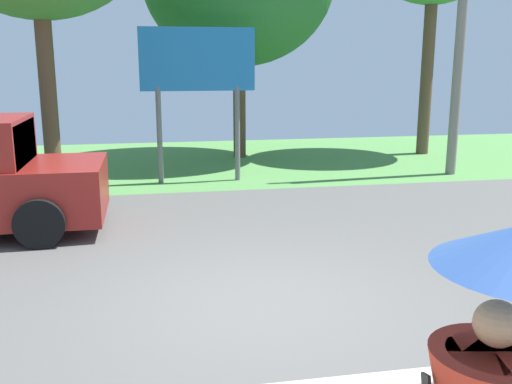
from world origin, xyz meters
name	(u,v)px	position (x,y,z in m)	size (l,w,h in m)	color
ground_plane	(224,234)	(0.00, 2.95, -0.05)	(40.00, 22.00, 0.20)	#565451
utility_pole	(463,4)	(6.25, 6.88, 4.08)	(1.80, 0.24, 7.80)	gray
roadside_billboard	(198,71)	(0.00, 7.12, 2.55)	(2.60, 0.12, 3.50)	slate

